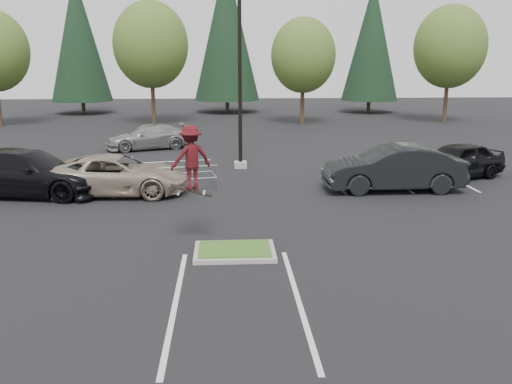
{
  "coord_description": "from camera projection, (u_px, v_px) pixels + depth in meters",
  "views": [
    {
      "loc": [
        -0.2,
        -13.97,
        5.18
      ],
      "look_at": [
        0.67,
        1.5,
        1.36
      ],
      "focal_mm": 38.0,
      "sensor_mm": 36.0,
      "label": 1
    }
  ],
  "objects": [
    {
      "name": "decid_c",
      "position": [
        303.0,
        58.0,
        42.78
      ],
      "size": [
        5.12,
        5.12,
        8.38
      ],
      "color": "#38281C",
      "rests_on": "ground"
    },
    {
      "name": "decid_d",
      "position": [
        450.0,
        49.0,
        43.77
      ],
      "size": [
        5.76,
        5.76,
        9.43
      ],
      "color": "#38281C",
      "rests_on": "ground"
    },
    {
      "name": "car_r_charc",
      "position": [
        393.0,
        168.0,
        21.72
      ],
      "size": [
        5.54,
        1.96,
        1.82
      ],
      "primitive_type": "imported",
      "rotation": [
        0.0,
        0.0,
        4.72
      ],
      "color": "black",
      "rests_on": "ground"
    },
    {
      "name": "car_far_silver",
      "position": [
        150.0,
        137.0,
        31.82
      ],
      "size": [
        5.28,
        3.58,
        1.42
      ],
      "primitive_type": "imported",
      "rotation": [
        0.0,
        0.0,
        5.07
      ],
      "color": "gray",
      "rests_on": "ground"
    },
    {
      "name": "cart_corral",
      "position": [
        159.0,
        174.0,
        21.9
      ],
      "size": [
        3.91,
        2.09,
        1.05
      ],
      "rotation": [
        0.0,
        0.0,
        0.22
      ],
      "color": "#93979B",
      "rests_on": "ground"
    },
    {
      "name": "car_r_black",
      "position": [
        457.0,
        161.0,
        23.93
      ],
      "size": [
        5.07,
        3.68,
        1.6
      ],
      "primitive_type": "imported",
      "rotation": [
        0.0,
        0.0,
        5.14
      ],
      "color": "black",
      "rests_on": "ground"
    },
    {
      "name": "stall_lines",
      "position": [
        196.0,
        199.0,
        20.56
      ],
      "size": [
        22.62,
        17.6,
        0.01
      ],
      "color": "silver",
      "rests_on": "ground"
    },
    {
      "name": "ground",
      "position": [
        235.0,
        254.0,
        14.79
      ],
      "size": [
        120.0,
        120.0,
        0.0
      ],
      "primitive_type": "plane",
      "color": "black",
      "rests_on": "ground"
    },
    {
      "name": "conif_b",
      "position": [
        226.0,
        30.0,
        52.18
      ],
      "size": [
        6.38,
        6.38,
        14.5
      ],
      "color": "#38281C",
      "rests_on": "ground"
    },
    {
      "name": "car_l_black",
      "position": [
        25.0,
        173.0,
        20.93
      ],
      "size": [
        6.5,
        3.48,
        1.79
      ],
      "primitive_type": "imported",
      "rotation": [
        0.0,
        0.0,
        1.41
      ],
      "color": "black",
      "rests_on": "ground"
    },
    {
      "name": "conif_c",
      "position": [
        372.0,
        41.0,
        52.21
      ],
      "size": [
        5.5,
        5.5,
        12.5
      ],
      "color": "#38281C",
      "rests_on": "ground"
    },
    {
      "name": "car_l_tan",
      "position": [
        116.0,
        175.0,
        21.15
      ],
      "size": [
        5.65,
        2.77,
        1.54
      ],
      "primitive_type": "imported",
      "rotation": [
        0.0,
        0.0,
        1.53
      ],
      "color": "gray",
      "rests_on": "ground"
    },
    {
      "name": "conif_a",
      "position": [
        78.0,
        38.0,
        51.11
      ],
      "size": [
        5.72,
        5.72,
        13.0
      ],
      "color": "#38281C",
      "rests_on": "ground"
    },
    {
      "name": "grass_median",
      "position": [
        235.0,
        251.0,
        14.78
      ],
      "size": [
        2.2,
        1.6,
        0.16
      ],
      "color": "#9F9E94",
      "rests_on": "ground"
    },
    {
      "name": "skateboarder",
      "position": [
        190.0,
        158.0,
        15.1
      ],
      "size": [
        1.34,
        1.12,
        2.04
      ],
      "rotation": [
        0.0,
        0.0,
        3.6
      ],
      "color": "black",
      "rests_on": "ground"
    },
    {
      "name": "decid_b",
      "position": [
        151.0,
        48.0,
        42.62
      ],
      "size": [
        5.89,
        5.89,
        9.64
      ],
      "color": "#38281C",
      "rests_on": "ground"
    },
    {
      "name": "light_pole",
      "position": [
        240.0,
        72.0,
        25.36
      ],
      "size": [
        0.7,
        0.6,
        10.12
      ],
      "color": "#9F9E94",
      "rests_on": "ground"
    }
  ]
}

